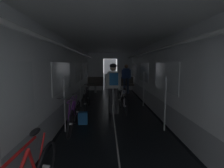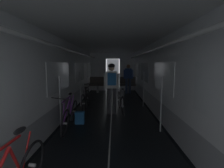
{
  "view_description": "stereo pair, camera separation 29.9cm",
  "coord_description": "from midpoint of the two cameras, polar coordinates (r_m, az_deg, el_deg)",
  "views": [
    {
      "loc": [
        -0.21,
        -2.11,
        1.71
      ],
      "look_at": [
        0.0,
        5.0,
        0.88
      ],
      "focal_mm": 27.45,
      "sensor_mm": 36.0,
      "label": 1
    },
    {
      "loc": [
        0.09,
        -2.12,
        1.71
      ],
      "look_at": [
        0.0,
        5.0,
        0.88
      ],
      "focal_mm": 27.45,
      "sensor_mm": 36.0,
      "label": 2
    }
  ],
  "objects": [
    {
      "name": "bicycle_black",
      "position": [
        6.57,
        -9.69,
        -5.1
      ],
      "size": [
        0.44,
        1.69,
        0.95
      ],
      "color": "black",
      "rests_on": "ground"
    },
    {
      "name": "bicycle_purple",
      "position": [
        4.68,
        -14.44,
        -10.05
      ],
      "size": [
        0.44,
        1.69,
        0.95
      ],
      "color": "black",
      "rests_on": "ground"
    },
    {
      "name": "bench_seat_far_left",
      "position": [
        10.29,
        -6.36,
        0.25
      ],
      "size": [
        0.98,
        0.51,
        0.95
      ],
      "color": "gray",
      "rests_on": "ground"
    },
    {
      "name": "person_standing_near_bench",
      "position": [
        9.89,
        3.9,
        2.39
      ],
      "size": [
        0.53,
        0.23,
        1.69
      ],
      "color": "#384C75",
      "rests_on": "ground"
    },
    {
      "name": "train_car_shell",
      "position": [
        5.71,
        -1.1,
        6.54
      ],
      "size": [
        3.14,
        12.34,
        2.57
      ],
      "color": "black",
      "rests_on": "ground"
    },
    {
      "name": "person_cyclist_aisle",
      "position": [
        5.77,
        -1.04,
        0.31
      ],
      "size": [
        0.54,
        0.4,
        1.73
      ],
      "color": "#2D2D33",
      "rests_on": "ground"
    },
    {
      "name": "bench_seat_far_right",
      "position": [
        10.3,
        3.67,
        0.28
      ],
      "size": [
        0.98,
        0.51,
        0.95
      ],
      "color": "gray",
      "rests_on": "ground"
    },
    {
      "name": "backpack_on_floor",
      "position": [
        5.09,
        -11.32,
        -11.06
      ],
      "size": [
        0.26,
        0.21,
        0.34
      ],
      "primitive_type": "cube",
      "rotation": [
        0.0,
        0.0,
        0.02
      ],
      "color": "#1E5693",
      "rests_on": "ground"
    },
    {
      "name": "bicycle_silver_in_aisle",
      "position": [
        6.15,
        2.03,
        -5.78
      ],
      "size": [
        0.44,
        1.69,
        0.94
      ],
      "color": "black",
      "rests_on": "ground"
    }
  ]
}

